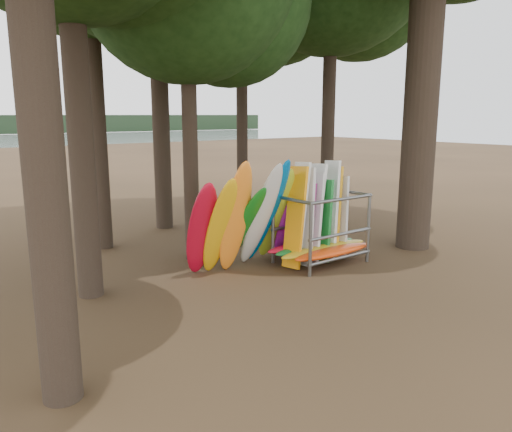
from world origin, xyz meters
TOP-DOWN VIEW (x-y plane):
  - ground at (0.00, 0.00)m, footprint 120.00×120.00m
  - kayak_row at (-0.81, 1.44)m, footprint 4.01×2.10m
  - storage_rack at (0.94, 0.76)m, footprint 3.11×1.55m

SIDE VIEW (x-z plane):
  - ground at x=0.00m, z-range 0.00..0.00m
  - storage_rack at x=0.94m, z-range -0.49..2.35m
  - kayak_row at x=-0.81m, z-range -0.22..2.87m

